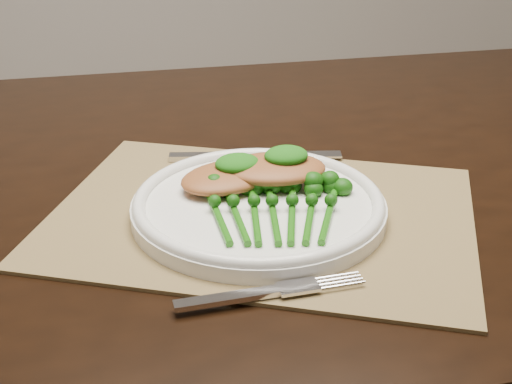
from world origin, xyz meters
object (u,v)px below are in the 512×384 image
object	(u,v)px
placemat	(262,215)
broccolini_bundle	(273,215)
chicken_fillet_left	(228,177)
dinner_plate	(259,205)

from	to	relation	value
placemat	broccolini_bundle	xyz separation A→B (m)	(-0.00, -0.04, 0.02)
placemat	chicken_fillet_left	xyz separation A→B (m)	(-0.03, 0.04, 0.03)
chicken_fillet_left	broccolini_bundle	size ratio (longest dim) A/B	0.62
placemat	chicken_fillet_left	distance (m)	0.06
placemat	chicken_fillet_left	size ratio (longest dim) A/B	4.01
placemat	broccolini_bundle	world-z (taller)	broccolini_bundle
dinner_plate	chicken_fillet_left	world-z (taller)	chicken_fillet_left
chicken_fillet_left	placemat	bearing A→B (deg)	-74.78
broccolini_bundle	dinner_plate	bearing A→B (deg)	110.36
dinner_plate	broccolini_bundle	world-z (taller)	broccolini_bundle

